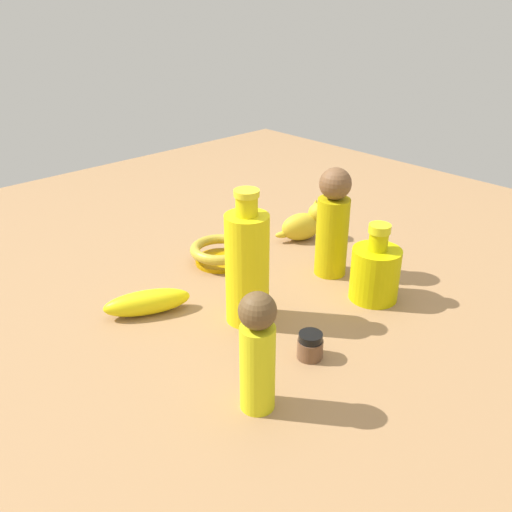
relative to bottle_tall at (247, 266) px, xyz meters
name	(u,v)px	position (x,y,z in m)	size (l,w,h in m)	color
ground	(256,293)	(-0.08, -0.06, -0.11)	(2.00, 2.00, 0.00)	#936D47
bottle_tall	(247,266)	(0.00, 0.00, 0.00)	(0.08, 0.08, 0.25)	yellow
person_figure_child	(333,223)	(-0.25, -0.01, 0.01)	(0.07, 0.07, 0.23)	#B6A509
person_figure_adult	(257,352)	(0.15, 0.18, -0.01)	(0.06, 0.06, 0.19)	yellow
banana	(147,302)	(0.12, -0.14, -0.09)	(0.16, 0.05, 0.05)	yellow
nail_polish_jar	(310,346)	(0.00, 0.16, -0.09)	(0.04, 0.04, 0.05)	brown
cat_figurine	(305,223)	(-0.34, -0.17, -0.07)	(0.13, 0.09, 0.09)	gold
bottle_short	(375,271)	(-0.23, 0.11, -0.05)	(0.09, 0.09, 0.16)	#C0B905
bowl	(220,252)	(-0.11, -0.21, -0.08)	(0.13, 0.13, 0.04)	#B38203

